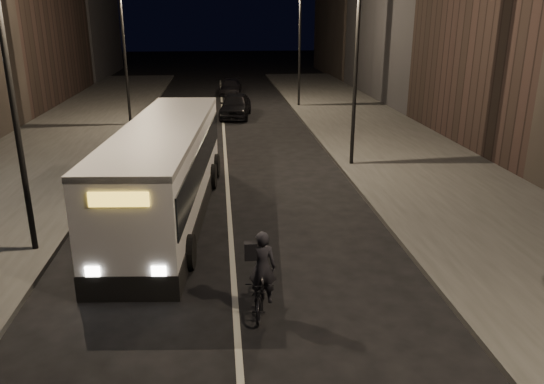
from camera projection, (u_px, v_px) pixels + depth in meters
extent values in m
plane|color=black|center=(236.00, 318.00, 11.99)|extent=(180.00, 180.00, 0.00)
cube|color=#31312F|center=(399.00, 152.00, 25.96)|extent=(7.00, 70.00, 0.16)
cube|color=#31312F|center=(40.00, 162.00, 24.35)|extent=(7.00, 70.00, 0.16)
cylinder|color=black|center=(356.00, 72.00, 22.50)|extent=(0.16, 0.16, 8.00)
cylinder|color=black|center=(300.00, 49.00, 37.58)|extent=(0.16, 0.16, 8.00)
cylinder|color=black|center=(14.00, 109.00, 13.89)|extent=(0.16, 0.16, 8.00)
cylinder|color=black|center=(125.00, 56.00, 30.86)|extent=(0.16, 0.16, 8.00)
cube|color=silver|center=(166.00, 171.00, 17.66)|extent=(3.37, 11.75, 3.09)
cube|color=black|center=(166.00, 159.00, 17.52)|extent=(3.42, 11.37, 1.11)
cube|color=silver|center=(164.00, 127.00, 17.18)|extent=(3.39, 11.75, 0.17)
cube|color=gold|center=(119.00, 199.00, 11.83)|extent=(1.36, 0.23, 0.34)
cylinder|color=black|center=(98.00, 253.00, 14.14)|extent=(0.42, 0.99, 0.97)
cylinder|color=black|center=(188.00, 252.00, 14.18)|extent=(0.42, 0.99, 0.97)
cylinder|color=black|center=(154.00, 171.00, 21.46)|extent=(0.42, 0.99, 0.97)
cylinder|color=black|center=(213.00, 171.00, 21.50)|extent=(0.42, 0.99, 0.97)
imported|color=black|center=(262.00, 292.00, 12.17)|extent=(0.92, 1.87, 0.94)
imported|color=black|center=(262.00, 267.00, 11.74)|extent=(0.69, 0.51, 1.72)
imported|color=black|center=(235.00, 105.00, 34.92)|extent=(2.47, 4.83, 1.58)
imported|color=#353537|center=(187.00, 107.00, 35.20)|extent=(1.70, 3.94, 1.26)
imported|color=black|center=(231.00, 87.00, 44.91)|extent=(2.14, 4.32, 1.21)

